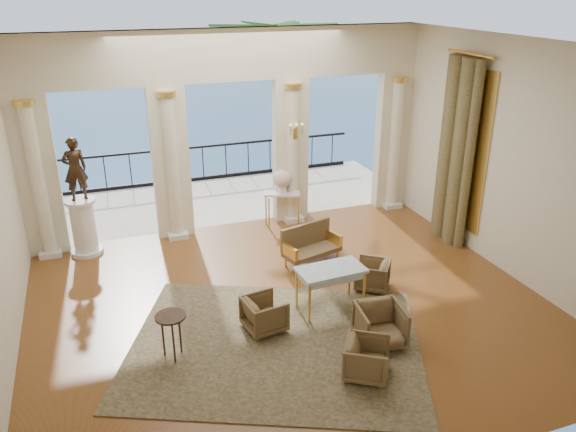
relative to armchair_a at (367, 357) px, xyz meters
name	(u,v)px	position (x,y,z in m)	size (l,w,h in m)	color
floor	(291,306)	(-0.39, 2.18, -0.32)	(9.00, 9.00, 0.00)	#49220C
room_walls	(318,172)	(-0.39, 1.06, 2.55)	(9.00, 9.00, 9.00)	beige
arcade	(231,119)	(-0.39, 6.00, 2.26)	(9.00, 0.56, 4.50)	beige
terrace	(217,200)	(-0.39, 7.98, -0.37)	(10.00, 3.60, 0.10)	beige
balustrade	(203,166)	(-0.39, 9.58, 0.08)	(9.00, 0.06, 1.03)	black
palm_tree	(276,34)	(1.61, 8.78, 3.77)	(2.00, 2.00, 4.50)	#4C3823
sea	(111,89)	(-0.39, 62.18, -6.32)	(160.00, 160.00, 0.00)	#2A558C
curtain	(455,153)	(3.90, 3.68, 1.69)	(0.33, 1.40, 4.09)	#494828
window_frame	(463,148)	(4.08, 3.68, 1.78)	(0.04, 1.60, 3.40)	#E5B24B
wall_sconce	(296,132)	(1.01, 5.68, 1.90)	(0.30, 0.11, 0.33)	#E5B24B
rug	(276,344)	(-1.01, 1.17, -0.31)	(4.58, 3.57, 0.02)	#2B3019
armchair_a	(367,357)	(0.00, 0.00, 0.00)	(0.63, 0.59, 0.65)	#3F351D
armchair_b	(380,324)	(0.57, 0.65, 0.04)	(0.71, 0.67, 0.73)	#3F351D
armchair_c	(372,273)	(1.28, 2.27, -0.01)	(0.60, 0.57, 0.62)	#3F351D
armchair_d	(264,313)	(-1.04, 1.65, 0.00)	(0.63, 0.59, 0.65)	#3F351D
settee	(310,244)	(0.58, 3.67, 0.07)	(1.31, 0.82, 0.81)	#3F351D
game_table	(331,273)	(0.24, 1.87, 0.39)	(1.20, 0.70, 0.80)	#A2BBCE
pedestal	(84,228)	(-3.75, 5.68, 0.27)	(0.67, 0.67, 1.23)	silver
statue	(75,169)	(-3.75, 5.68, 1.56)	(0.48, 0.32, 1.32)	#2F2115
console_table	(282,198)	(0.70, 5.73, 0.33)	(0.89, 0.60, 0.79)	silver
urn	(282,180)	(0.70, 5.73, 0.79)	(0.43, 0.43, 0.57)	white
side_table	(171,322)	(-2.60, 1.40, 0.33)	(0.47, 0.47, 0.76)	black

